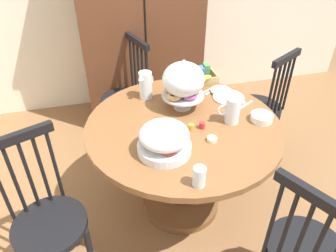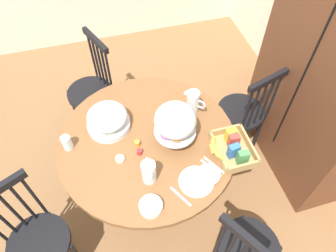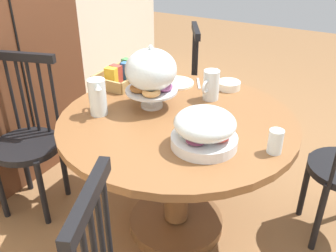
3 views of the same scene
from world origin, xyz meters
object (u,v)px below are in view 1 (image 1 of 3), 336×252
(butter_dish, at_px, (212,139))
(china_plate_large, at_px, (228,97))
(windsor_chair_near_window, at_px, (48,223))
(china_plate_small, at_px, (221,91))
(cereal_bowl, at_px, (262,118))
(orange_juice_pitcher, at_px, (232,111))
(milk_pitcher, at_px, (146,86))
(cereal_basket, at_px, (195,76))
(windsor_chair_far_side, at_px, (126,99))
(windsor_chair_facing_door, at_px, (259,109))
(pastry_stand_with_dome, at_px, (183,81))
(fruit_platter_covered, at_px, (164,139))
(wooden_armoire, at_px, (139,19))
(drinking_glass, at_px, (199,177))
(dining_table, at_px, (183,149))

(butter_dish, bearing_deg, china_plate_large, 55.91)
(china_plate_large, bearing_deg, windsor_chair_near_window, -156.75)
(china_plate_small, relative_size, cereal_bowl, 1.07)
(china_plate_large, distance_m, cereal_bowl, 0.32)
(orange_juice_pitcher, distance_m, milk_pitcher, 0.63)
(windsor_chair_near_window, relative_size, cereal_basket, 3.09)
(windsor_chair_far_side, xyz_separation_m, cereal_bowl, (0.73, -0.97, 0.31))
(windsor_chair_facing_door, distance_m, pastry_stand_with_dome, 0.93)
(fruit_platter_covered, bearing_deg, pastry_stand_with_dome, 60.87)
(milk_pitcher, bearing_deg, windsor_chair_near_window, -134.91)
(wooden_armoire, bearing_deg, windsor_chair_far_side, -115.45)
(butter_dish, bearing_deg, windsor_chair_facing_door, 42.64)
(wooden_armoire, bearing_deg, cereal_bowl, -71.35)
(wooden_armoire, relative_size, china_plate_small, 13.07)
(fruit_platter_covered, relative_size, drinking_glass, 2.73)
(windsor_chair_facing_door, distance_m, cereal_basket, 0.65)
(windsor_chair_far_side, bearing_deg, fruit_platter_covered, -86.65)
(wooden_armoire, relative_size, windsor_chair_far_side, 2.01)
(cereal_bowl, bearing_deg, pastry_stand_with_dome, 147.79)
(pastry_stand_with_dome, bearing_deg, windsor_chair_facing_door, 18.33)
(china_plate_small, bearing_deg, butter_dish, -117.52)
(china_plate_large, xyz_separation_m, cereal_bowl, (0.09, -0.31, 0.02))
(fruit_platter_covered, distance_m, china_plate_small, 0.78)
(orange_juice_pitcher, xyz_separation_m, drinking_glass, (-0.38, -0.47, -0.02))
(dining_table, relative_size, pastry_stand_with_dome, 3.57)
(butter_dish, bearing_deg, cereal_bowl, 16.87)
(dining_table, distance_m, butter_dish, 0.32)
(wooden_armoire, height_order, cereal_bowl, wooden_armoire)
(milk_pitcher, bearing_deg, china_plate_large, -16.04)
(windsor_chair_far_side, height_order, orange_juice_pitcher, windsor_chair_far_side)
(windsor_chair_facing_door, distance_m, fruit_platter_covered, 1.25)
(pastry_stand_with_dome, bearing_deg, china_plate_large, 5.89)
(wooden_armoire, bearing_deg, butter_dish, -85.70)
(milk_pitcher, xyz_separation_m, cereal_bowl, (0.65, -0.47, -0.07))
(windsor_chair_near_window, distance_m, orange_juice_pitcher, 1.24)
(wooden_armoire, distance_m, windsor_chair_far_side, 0.77)
(windsor_chair_facing_door, bearing_deg, windsor_chair_far_side, 156.97)
(pastry_stand_with_dome, bearing_deg, windsor_chair_near_window, -150.96)
(windsor_chair_facing_door, bearing_deg, wooden_armoire, 130.79)
(pastry_stand_with_dome, bearing_deg, butter_dish, -81.18)
(windsor_chair_near_window, distance_m, windsor_chair_far_side, 1.35)
(cereal_basket, bearing_deg, china_plate_small, -58.51)
(cereal_basket, bearing_deg, milk_pitcher, -161.87)
(windsor_chair_facing_door, relative_size, milk_pitcher, 5.06)
(pastry_stand_with_dome, bearing_deg, milk_pitcher, 136.76)
(wooden_armoire, height_order, butter_dish, wooden_armoire)
(windsor_chair_near_window, height_order, orange_juice_pitcher, windsor_chair_near_window)
(milk_pitcher, relative_size, china_plate_small, 1.29)
(dining_table, xyz_separation_m, butter_dish, (0.11, -0.21, 0.22))
(wooden_armoire, relative_size, cereal_bowl, 14.00)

